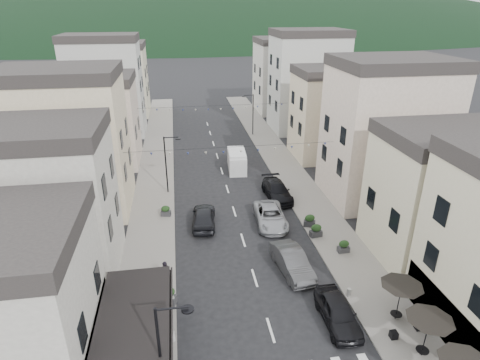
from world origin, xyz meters
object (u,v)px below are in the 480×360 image
at_px(parked_car_a, 338,312).
at_px(pedestrian_b, 166,272).
at_px(parked_car_b, 292,262).
at_px(pedestrian_a, 155,299).
at_px(delivery_van, 237,160).
at_px(parked_car_d, 277,191).
at_px(parked_car_e, 204,217).
at_px(parked_car_c, 270,216).

relative_size(parked_car_a, pedestrian_b, 2.92).
bearing_deg(parked_car_b, pedestrian_a, -171.14).
height_order(parked_car_a, pedestrian_a, pedestrian_a).
height_order(delivery_van, pedestrian_b, delivery_van).
relative_size(parked_car_d, parked_car_e, 1.12).
height_order(parked_car_a, pedestrian_b, pedestrian_b).
distance_m(parked_car_c, parked_car_e, 5.80).
height_order(parked_car_c, parked_car_e, parked_car_e).
height_order(parked_car_c, delivery_van, delivery_van).
xyz_separation_m(parked_car_c, parked_car_e, (-5.76, 0.68, 0.07)).
height_order(parked_car_a, parked_car_b, parked_car_b).
relative_size(parked_car_d, pedestrian_a, 2.81).
xyz_separation_m(parked_car_d, pedestrian_b, (-10.72, -11.71, 0.11)).
distance_m(parked_car_d, delivery_van, 8.49).
xyz_separation_m(parked_car_a, delivery_van, (-2.32, 25.18, 0.37)).
bearing_deg(delivery_van, parked_car_a, -80.46).
bearing_deg(pedestrian_b, parked_car_c, 45.45).
xyz_separation_m(parked_car_d, pedestrian_a, (-11.36, -14.60, 0.30)).
height_order(parked_car_a, parked_car_c, parked_car_a).
bearing_deg(parked_car_a, parked_car_d, 88.78).
distance_m(parked_car_a, delivery_van, 25.28).
height_order(parked_car_c, pedestrian_b, pedestrian_b).
relative_size(parked_car_c, parked_car_d, 1.00).
xyz_separation_m(parked_car_a, pedestrian_b, (-10.23, 5.45, 0.12)).
relative_size(parked_car_d, delivery_van, 1.08).
height_order(parked_car_e, pedestrian_a, pedestrian_a).
distance_m(delivery_van, pedestrian_b, 21.25).
xyz_separation_m(parked_car_b, parked_car_e, (-5.76, 7.58, 0.02)).
bearing_deg(parked_car_d, parked_car_a, -93.84).
bearing_deg(parked_car_b, parked_car_d, 73.87).
distance_m(parked_car_a, pedestrian_b, 11.60).
bearing_deg(pedestrian_b, pedestrian_a, -94.48).
bearing_deg(pedestrian_b, delivery_van, 76.23).
height_order(parked_car_b, parked_car_e, parked_car_e).
bearing_deg(pedestrian_b, parked_car_a, -19.95).
bearing_deg(delivery_van, pedestrian_a, -106.45).
bearing_deg(parked_car_e, delivery_van, -106.04).
bearing_deg(pedestrian_a, parked_car_a, 1.61).
bearing_deg(parked_car_c, pedestrian_b, -139.68).
xyz_separation_m(parked_car_a, pedestrian_a, (-10.88, 2.56, 0.31)).
height_order(parked_car_c, pedestrian_a, pedestrian_a).
relative_size(parked_car_b, parked_car_c, 0.91).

